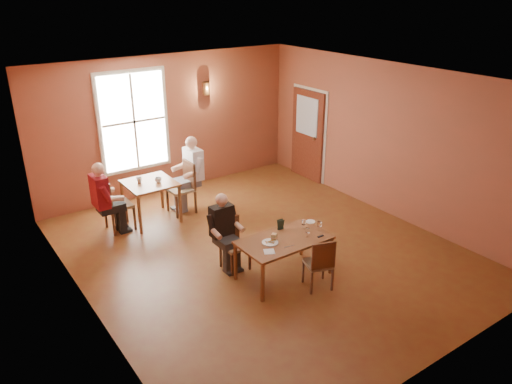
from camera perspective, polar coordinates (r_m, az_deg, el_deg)
ground at (r=8.84m, az=0.75°, el=-6.70°), size 6.00×7.00×0.01m
wall_back at (r=11.09m, az=-9.95°, el=7.60°), size 6.00×0.04×3.00m
wall_front at (r=6.00m, az=20.97°, el=-7.33°), size 6.00×0.04×3.00m
wall_left at (r=7.01m, az=-19.51°, el=-2.64°), size 0.04×7.00×3.00m
wall_right at (r=10.16m, az=14.72°, el=5.78°), size 0.04×7.00×3.00m
ceiling at (r=7.80m, az=0.87°, el=12.83°), size 6.00×7.00×0.04m
window at (r=10.69m, az=-13.79°, el=7.82°), size 1.36×0.10×1.96m
door at (r=11.79m, az=5.86°, el=6.47°), size 0.12×1.04×2.10m
wall_sconce at (r=11.24m, az=-5.76°, el=11.71°), size 0.16×0.16×0.28m
main_table at (r=7.97m, az=3.20°, el=-7.51°), size 1.43×0.81×0.67m
chair_diner_main at (r=8.13m, az=-2.43°, el=-6.06°), size 0.38×0.38×0.86m
diner_main at (r=8.02m, az=-2.33°, el=-5.00°), size 0.49×0.49×1.23m
chair_empty at (r=7.72m, az=7.12°, el=-7.99°), size 0.48×0.48×0.85m
plate_food at (r=7.67m, az=1.62°, el=-5.75°), size 0.31×0.31×0.03m
sandwich at (r=7.73m, az=2.08°, el=-5.23°), size 0.11×0.11×0.10m
goblet_a at (r=8.11m, az=5.46°, el=-3.66°), size 0.09×0.09×0.16m
goblet_b at (r=8.07m, az=7.25°, el=-3.82°), size 0.08×0.08×0.17m
goblet_c at (r=7.86m, az=5.91°, el=-4.58°), size 0.08×0.08×0.16m
menu_stand at (r=8.05m, az=2.83°, el=-3.73°), size 0.11×0.06×0.17m
knife at (r=7.60m, az=3.80°, el=-6.22°), size 0.17×0.04×0.00m
napkin at (r=7.45m, az=1.52°, el=-6.82°), size 0.22×0.22×0.01m
side_plate at (r=8.37m, az=6.26°, el=-3.39°), size 0.19×0.19×0.01m
sunglasses at (r=7.92m, az=7.38°, el=-5.03°), size 0.11×0.04×0.01m
second_table at (r=9.96m, az=-11.89°, el=-1.05°), size 0.91×0.91×0.81m
chair_diner_white at (r=10.16m, az=-8.61°, el=0.44°), size 0.47×0.47×1.05m
diner_white at (r=10.09m, az=-8.52°, el=1.56°), size 0.59×0.59×1.47m
chair_diner_maroon at (r=9.71m, az=-15.43°, el=-1.32°), size 0.46×0.46×1.03m
diner_maroon at (r=9.63m, az=-15.70°, el=-0.42°), size 0.55×0.55×1.38m
cup_a at (r=9.75m, az=-11.11°, el=1.37°), size 0.14×0.14×0.10m
cup_b at (r=9.83m, az=-13.21°, el=1.36°), size 0.11×0.11×0.10m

